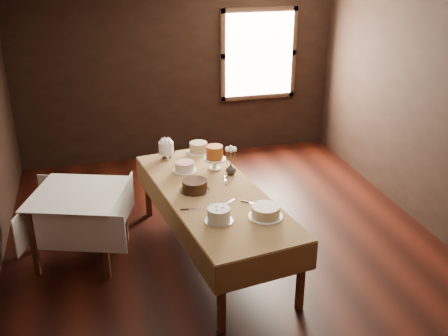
% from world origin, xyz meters
% --- Properties ---
extents(floor, '(5.00, 6.00, 0.01)m').
position_xyz_m(floor, '(0.00, 0.00, 0.00)').
color(floor, black).
rests_on(floor, ground).
extents(wall_back, '(5.00, 0.02, 2.80)m').
position_xyz_m(wall_back, '(0.00, 3.00, 1.40)').
color(wall_back, black).
rests_on(wall_back, ground).
extents(wall_front, '(5.00, 0.02, 2.80)m').
position_xyz_m(wall_front, '(0.00, -3.00, 1.40)').
color(wall_front, black).
rests_on(wall_front, ground).
extents(wall_right, '(0.02, 6.00, 2.80)m').
position_xyz_m(wall_right, '(2.50, 0.00, 1.40)').
color(wall_right, black).
rests_on(wall_right, ground).
extents(window, '(1.10, 0.05, 1.30)m').
position_xyz_m(window, '(1.30, 2.94, 1.60)').
color(window, '#FFEABF').
rests_on(window, wall_back).
extents(display_table, '(1.38, 2.70, 0.80)m').
position_xyz_m(display_table, '(-0.19, -0.06, 0.74)').
color(display_table, '#432414').
rests_on(display_table, ground).
extents(side_table, '(1.20, 1.20, 0.80)m').
position_xyz_m(side_table, '(-1.61, 0.29, 0.70)').
color(side_table, '#432414').
rests_on(side_table, ground).
extents(cake_meringue, '(0.22, 0.22, 0.23)m').
position_xyz_m(cake_meringue, '(-0.53, 0.98, 0.90)').
color(cake_meringue, silver).
rests_on(cake_meringue, display_table).
extents(cake_speckled, '(0.29, 0.29, 0.13)m').
position_xyz_m(cake_speckled, '(-0.10, 1.09, 0.86)').
color(cake_speckled, white).
rests_on(cake_speckled, display_table).
extents(cake_lattice, '(0.28, 0.28, 0.11)m').
position_xyz_m(cake_lattice, '(-0.38, 0.56, 0.85)').
color(cake_lattice, white).
rests_on(cake_lattice, display_table).
extents(cake_caramel, '(0.27, 0.27, 0.30)m').
position_xyz_m(cake_caramel, '(-0.03, 0.53, 0.93)').
color(cake_caramel, white).
rests_on(cake_caramel, display_table).
extents(cake_chocolate, '(0.38, 0.38, 0.13)m').
position_xyz_m(cake_chocolate, '(-0.38, 0.01, 0.86)').
color(cake_chocolate, silver).
rests_on(cake_chocolate, display_table).
extents(cake_swirl, '(0.31, 0.31, 0.14)m').
position_xyz_m(cake_swirl, '(-0.29, -0.69, 0.87)').
color(cake_swirl, silver).
rests_on(cake_swirl, display_table).
extents(cake_cream, '(0.38, 0.38, 0.12)m').
position_xyz_m(cake_cream, '(0.18, -0.73, 0.86)').
color(cake_cream, white).
rests_on(cake_cream, display_table).
extents(cake_server_a, '(0.21, 0.16, 0.01)m').
position_xyz_m(cake_server_a, '(-0.08, -0.32, 0.80)').
color(cake_server_a, silver).
rests_on(cake_server_a, display_table).
extents(cake_server_b, '(0.21, 0.16, 0.01)m').
position_xyz_m(cake_server_b, '(0.17, -0.44, 0.80)').
color(cake_server_b, silver).
rests_on(cake_server_b, display_table).
extents(cake_server_c, '(0.15, 0.22, 0.01)m').
position_xyz_m(cake_server_c, '(-0.32, 0.23, 0.80)').
color(cake_server_c, silver).
rests_on(cake_server_c, display_table).
extents(cake_server_d, '(0.08, 0.24, 0.01)m').
position_xyz_m(cake_server_d, '(0.03, 0.23, 0.80)').
color(cake_server_d, silver).
rests_on(cake_server_d, display_table).
extents(cake_server_e, '(0.24, 0.06, 0.01)m').
position_xyz_m(cake_server_e, '(-0.44, -0.40, 0.80)').
color(cake_server_e, silver).
rests_on(cake_server_e, display_table).
extents(flower_vase, '(0.17, 0.17, 0.13)m').
position_xyz_m(flower_vase, '(0.12, 0.34, 0.86)').
color(flower_vase, '#2D2823').
rests_on(flower_vase, display_table).
extents(flower_bouquet, '(0.14, 0.14, 0.20)m').
position_xyz_m(flower_bouquet, '(0.12, 0.34, 1.05)').
color(flower_bouquet, white).
rests_on(flower_bouquet, flower_vase).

